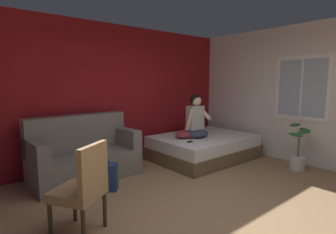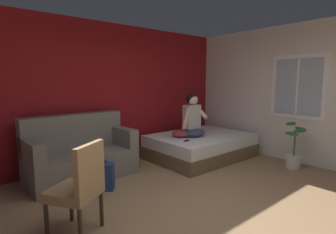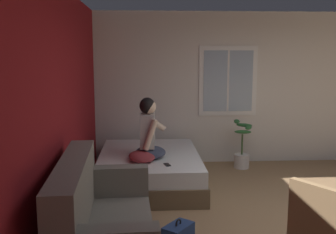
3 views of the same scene
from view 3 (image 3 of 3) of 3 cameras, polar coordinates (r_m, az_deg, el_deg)
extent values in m
plane|color=#93704C|center=(4.82, 20.68, -15.50)|extent=(40.00, 40.00, 0.00)
cube|color=maroon|center=(4.15, -16.88, 0.24)|extent=(10.92, 0.16, 2.70)
cube|color=silver|center=(7.30, 11.60, 4.13)|extent=(0.16, 6.94, 2.70)
cube|color=white|center=(7.11, 8.70, 5.18)|extent=(0.02, 1.04, 1.24)
cube|color=#9EB2C6|center=(7.09, 8.72, 5.17)|extent=(0.01, 0.88, 1.08)
cube|color=white|center=(7.09, 8.72, 5.17)|extent=(0.01, 0.04, 1.08)
cube|color=brown|center=(6.04, -2.72, -8.55)|extent=(2.07, 1.52, 0.26)
cube|color=white|center=(5.97, -2.74, -6.35)|extent=(2.01, 1.48, 0.22)
cube|color=slate|center=(3.62, -13.57, -10.86)|extent=(1.71, 0.32, 0.60)
cube|color=slate|center=(4.36, -8.25, -9.18)|extent=(0.22, 0.81, 0.32)
cube|color=#9E7A51|center=(3.31, 20.64, -13.16)|extent=(0.42, 0.30, 0.48)
ellipsoid|color=#383D51|center=(5.69, -2.57, -5.14)|extent=(0.54, 0.47, 0.16)
cube|color=#B2ADA8|center=(5.62, -3.00, -1.98)|extent=(0.34, 0.22, 0.48)
cylinder|color=beige|center=(5.43, -2.57, -2.59)|extent=(0.09, 0.22, 0.44)
cylinder|color=beige|center=(5.77, -2.14, -0.68)|extent=(0.10, 0.38, 0.29)
sphere|color=beige|center=(5.57, -2.83, 1.51)|extent=(0.21, 0.21, 0.21)
ellipsoid|color=black|center=(5.57, -3.03, 1.66)|extent=(0.24, 0.23, 0.23)
torus|color=black|center=(3.76, 1.51, -15.18)|extent=(0.08, 0.07, 0.09)
ellipsoid|color=#993338|center=(5.51, -3.83, -5.75)|extent=(0.55, 0.47, 0.14)
cube|color=black|center=(5.34, -0.12, -6.94)|extent=(0.16, 0.10, 0.01)
cylinder|color=silver|center=(6.99, 10.63, -6.31)|extent=(0.26, 0.26, 0.24)
cylinder|color=#426033|center=(6.92, 10.71, -3.92)|extent=(0.03, 0.03, 0.36)
ellipsoid|color=#2D6B33|center=(6.77, 10.81, -2.13)|extent=(0.15, 0.29, 0.06)
ellipsoid|color=#2D6B33|center=(6.95, 11.01, -1.17)|extent=(0.22, 0.29, 0.06)
ellipsoid|color=#2D6B33|center=(6.83, 9.95, -0.63)|extent=(0.29, 0.15, 0.06)
ellipsoid|color=#2D6B33|center=(6.84, 11.59, -1.52)|extent=(0.30, 0.21, 0.06)
camera|label=1|loc=(4.16, 61.14, -0.62)|focal=28.00mm
camera|label=2|loc=(4.16, 61.14, -0.62)|focal=28.00mm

